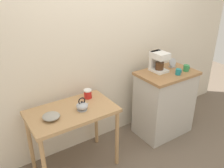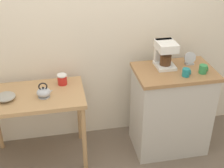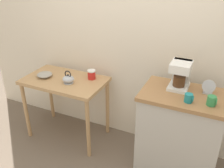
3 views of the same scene
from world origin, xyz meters
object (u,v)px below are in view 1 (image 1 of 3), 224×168
Objects in this scene: canister_enamel at (88,94)px; table_clock at (172,63)px; bowl_stoneware at (51,116)px; teakettle at (82,106)px; coffee_maker at (158,61)px; mug_dark_teal at (178,72)px; mug_tall_green at (186,68)px.

table_clock is (1.26, -0.11, 0.16)m from canister_enamel.
teakettle reaches higher than bowl_stoneware.
mug_dark_teal is (0.13, -0.24, -0.10)m from coffee_maker.
canister_enamel is at bearing 49.06° from teakettle.
canister_enamel is at bearing 163.25° from mug_dark_teal.
canister_enamel is at bearing 166.54° from mug_tall_green.
mug_tall_green is at bearing -76.37° from table_clock.
mug_tall_green is 0.21m from table_clock.
coffee_maker is at bearing 144.98° from mug_tall_green.
table_clock reaches higher than canister_enamel.
table_clock is at bearing 3.72° from teakettle.
bowl_stoneware is 1.68× the size of canister_enamel.
canister_enamel is 1.19m from mug_dark_teal.
bowl_stoneware is at bearing 174.81° from mug_dark_teal.
coffee_maker is 2.02× the size of table_clock.
canister_enamel is at bearing 174.47° from coffee_maker.
mug_dark_teal reaches higher than canister_enamel.
coffee_maker is (1.52, 0.09, 0.26)m from bowl_stoneware.
canister_enamel is at bearing 174.91° from table_clock.
mug_tall_green is at bearing -4.13° from teakettle.
teakettle is (0.34, -0.02, 0.02)m from bowl_stoneware.
teakettle is 1.48× the size of canister_enamel.
mug_dark_teal is at bearing -5.85° from teakettle.
mug_tall_green reaches higher than teakettle.
coffee_maker is 0.39m from mug_tall_green.
coffee_maker reaches higher than bowl_stoneware.
canister_enamel is 1.27× the size of mug_tall_green.
teakettle reaches higher than canister_enamel.
table_clock is at bearing 60.05° from mug_dark_teal.
mug_tall_green is (1.83, -0.12, 0.16)m from bowl_stoneware.
mug_tall_green is 0.65× the size of table_clock.
canister_enamel is 1.39× the size of mug_dark_teal.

